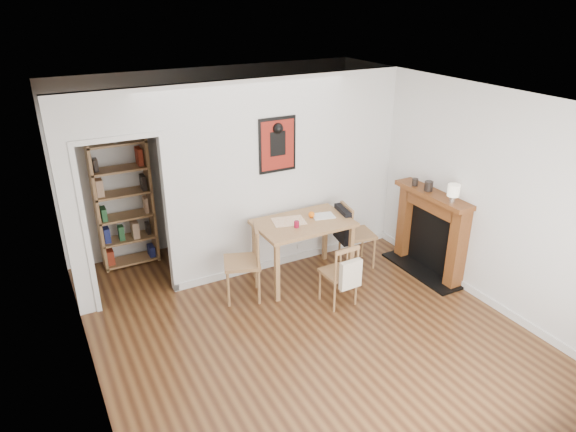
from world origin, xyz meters
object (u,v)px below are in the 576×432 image
fireplace (431,230)px  chair_right (356,234)px  dining_table (303,229)px  bookshelf (124,205)px  ceramic_jar_b (415,182)px  orange_fruit (311,215)px  chair_left (242,263)px  red_glass (297,224)px  mantel_lamp (453,191)px  chair_front (339,273)px  ceramic_jar_a (429,186)px  notebook (323,216)px

fireplace → chair_right: bearing=143.7°
dining_table → bookshelf: size_ratio=0.68×
chair_right → ceramic_jar_b: (0.71, -0.28, 0.73)m
orange_fruit → ceramic_jar_b: size_ratio=0.83×
chair_left → red_glass: bearing=-4.8°
mantel_lamp → bookshelf: bearing=144.2°
dining_table → fireplace: fireplace is taller
dining_table → chair_right: size_ratio=1.32×
red_glass → mantel_lamp: bearing=-27.0°
chair_front → ceramic_jar_a: ceramic_jar_a is taller
dining_table → red_glass: size_ratio=14.65×
chair_left → ceramic_jar_a: ceramic_jar_a is taller
notebook → ceramic_jar_a: bearing=-24.3°
red_glass → chair_left: bearing=175.2°
fireplace → orange_fruit: (-1.47, 0.68, 0.26)m
chair_front → ceramic_jar_b: size_ratio=8.23×
bookshelf → notebook: size_ratio=6.32×
orange_fruit → ceramic_jar_b: (1.38, -0.37, 0.33)m
notebook → mantel_lamp: bearing=-39.0°
chair_front → fireplace: 1.55m
mantel_lamp → ceramic_jar_a: 0.45m
notebook → ceramic_jar_b: 1.32m
chair_right → ceramic_jar_b: bearing=-21.6°
chair_front → bookshelf: 3.07m
dining_table → chair_left: size_ratio=1.27×
orange_fruit → red_glass: bearing=-151.5°
ceramic_jar_a → dining_table: bearing=160.9°
ceramic_jar_b → notebook: bearing=165.0°
dining_table → orange_fruit: (0.16, 0.06, 0.14)m
red_glass → chair_front: bearing=-67.1°
orange_fruit → notebook: (0.15, -0.04, -0.03)m
dining_table → fireplace: 1.75m
dining_table → ceramic_jar_a: 1.73m
fireplace → notebook: fireplace is taller
notebook → ceramic_jar_a: (1.25, -0.56, 0.38)m
chair_front → ceramic_jar_a: (1.47, 0.17, 0.81)m
red_glass → fireplace: bearing=-15.8°
chair_left → ceramic_jar_b: (2.43, -0.26, 0.73)m
red_glass → notebook: size_ratio=0.29×
chair_right → orange_fruit: bearing=172.4°
chair_front → ceramic_jar_a: 1.68m
chair_left → ceramic_jar_b: ceramic_jar_b is taller
notebook → chair_front: bearing=-106.3°
ceramic_jar_a → ceramic_jar_b: bearing=95.8°
chair_right → ceramic_jar_b: 1.06m
chair_right → mantel_lamp: bearing=-53.0°
chair_front → orange_fruit: orange_fruit is taller
bookshelf → fireplace: 4.17m
chair_left → chair_right: (1.72, 0.02, -0.00)m
orange_fruit → mantel_lamp: bearing=-36.9°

